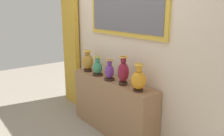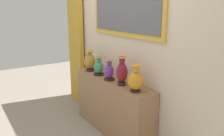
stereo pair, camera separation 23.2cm
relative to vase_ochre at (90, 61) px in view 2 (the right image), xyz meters
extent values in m
plane|color=gray|center=(0.57, 0.04, -0.98)|extent=(9.51, 9.51, 0.00)
cube|color=#99704C|center=(0.57, 0.04, -0.57)|extent=(1.56, 0.33, 0.82)
cube|color=beige|center=(0.57, 0.27, 0.47)|extent=(3.51, 0.10, 2.91)
cube|color=gold|center=(0.64, 0.20, 0.87)|extent=(1.52, 0.03, 0.86)
cube|color=slate|center=(0.64, 0.18, 0.87)|extent=(1.40, 0.01, 0.74)
cube|color=gold|center=(-0.81, 0.15, 0.26)|extent=(0.48, 0.08, 2.47)
cylinder|color=#382319|center=(0.00, 0.00, -0.14)|extent=(0.12, 0.12, 0.04)
ellipsoid|color=#B27F2D|center=(0.00, 0.00, 0.00)|extent=(0.18, 0.18, 0.23)
cylinder|color=#B27F2D|center=(0.00, 0.00, 0.14)|extent=(0.08, 0.08, 0.05)
torus|color=gold|center=(0.00, 0.00, 0.16)|extent=(0.13, 0.13, 0.02)
cylinder|color=#382319|center=(0.28, 0.00, -0.15)|extent=(0.16, 0.16, 0.03)
ellipsoid|color=#388C60|center=(0.28, 0.00, -0.04)|extent=(0.14, 0.14, 0.18)
cylinder|color=#388C60|center=(0.28, 0.00, 0.09)|extent=(0.07, 0.07, 0.07)
torus|color=gold|center=(0.28, 0.00, 0.12)|extent=(0.11, 0.11, 0.01)
cylinder|color=#382319|center=(0.58, -0.01, -0.15)|extent=(0.15, 0.15, 0.03)
ellipsoid|color=#6B3393|center=(0.58, -0.01, -0.03)|extent=(0.13, 0.13, 0.20)
cylinder|color=#6B3393|center=(0.58, -0.01, 0.10)|extent=(0.06, 0.06, 0.06)
torus|color=gold|center=(0.58, -0.01, 0.13)|extent=(0.11, 0.11, 0.01)
cylinder|color=#382319|center=(0.86, 0.01, -0.14)|extent=(0.11, 0.11, 0.04)
ellipsoid|color=maroon|center=(0.86, 0.01, 0.01)|extent=(0.15, 0.15, 0.26)
cylinder|color=maroon|center=(0.86, 0.01, 0.18)|extent=(0.07, 0.07, 0.08)
torus|color=gold|center=(0.86, 0.01, 0.21)|extent=(0.13, 0.13, 0.02)
cylinder|color=#382319|center=(1.15, 0.00, -0.15)|extent=(0.12, 0.12, 0.03)
ellipsoid|color=orange|center=(1.15, 0.00, -0.02)|extent=(0.19, 0.19, 0.23)
cylinder|color=orange|center=(1.15, 0.00, 0.13)|extent=(0.08, 0.08, 0.08)
torus|color=gold|center=(1.15, 0.00, 0.17)|extent=(0.13, 0.13, 0.02)
camera|label=1|loc=(3.06, -1.89, 0.82)|focal=37.27mm
camera|label=2|loc=(3.19, -1.70, 0.82)|focal=37.27mm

